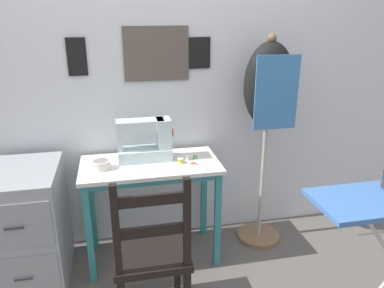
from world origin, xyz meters
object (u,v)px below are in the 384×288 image
(scissors, at_px, (197,165))
(sewing_machine, at_px, (147,141))
(wooden_chair, at_px, (151,254))
(thread_spool_mid_table, at_px, (187,157))
(dress_form, at_px, (268,96))
(thread_spool_far_edge, at_px, (195,157))
(filing_cabinet, at_px, (29,226))
(thread_spool_near_machine, at_px, (181,161))
(fabric_bowl, at_px, (101,164))

(scissors, bearing_deg, sewing_machine, 151.42)
(wooden_chair, bearing_deg, thread_spool_mid_table, 61.64)
(dress_form, bearing_deg, thread_spool_mid_table, -175.82)
(thread_spool_mid_table, bearing_deg, thread_spool_far_edge, 6.35)
(dress_form, bearing_deg, wooden_chair, -144.55)
(sewing_machine, xyz_separation_m, filing_cabinet, (-0.77, -0.14, -0.46))
(sewing_machine, relative_size, thread_spool_far_edge, 10.51)
(thread_spool_far_edge, bearing_deg, dress_form, 3.96)
(thread_spool_near_machine, xyz_separation_m, dress_form, (0.62, 0.08, 0.38))
(filing_cabinet, relative_size, dress_form, 0.50)
(thread_spool_far_edge, bearing_deg, wooden_chair, -121.99)
(thread_spool_far_edge, bearing_deg, filing_cabinet, -175.68)
(sewing_machine, xyz_separation_m, scissors, (0.30, -0.16, -0.13))
(thread_spool_far_edge, xyz_separation_m, wooden_chair, (-0.37, -0.59, -0.30))
(filing_cabinet, bearing_deg, sewing_machine, 10.33)
(sewing_machine, relative_size, dress_form, 0.24)
(thread_spool_far_edge, bearing_deg, thread_spool_mid_table, -173.65)
(wooden_chair, distance_m, filing_cabinet, 0.88)
(thread_spool_near_machine, xyz_separation_m, thread_spool_mid_table, (0.05, 0.04, 0.00))
(scissors, height_order, dress_form, dress_form)
(thread_spool_far_edge, xyz_separation_m, dress_form, (0.51, 0.04, 0.38))
(sewing_machine, distance_m, thread_spool_near_machine, 0.26)
(sewing_machine, height_order, scissors, sewing_machine)
(scissors, xyz_separation_m, dress_form, (0.52, 0.14, 0.40))
(thread_spool_far_edge, bearing_deg, scissors, -94.63)
(thread_spool_far_edge, distance_m, wooden_chair, 0.76)
(fabric_bowl, height_order, dress_form, dress_form)
(thread_spool_near_machine, xyz_separation_m, wooden_chair, (-0.26, -0.54, -0.30))
(thread_spool_near_machine, height_order, wooden_chair, wooden_chair)
(dress_form, bearing_deg, filing_cabinet, -175.79)
(wooden_chair, relative_size, filing_cabinet, 1.20)
(filing_cabinet, bearing_deg, dress_form, 4.21)
(filing_cabinet, xyz_separation_m, dress_form, (1.59, 0.12, 0.73))
(thread_spool_mid_table, bearing_deg, fabric_bowl, -177.16)
(thread_spool_far_edge, relative_size, wooden_chair, 0.04)
(sewing_machine, height_order, filing_cabinet, sewing_machine)
(thread_spool_near_machine, relative_size, thread_spool_far_edge, 1.20)
(sewing_machine, relative_size, filing_cabinet, 0.48)
(scissors, distance_m, dress_form, 0.67)
(thread_spool_mid_table, relative_size, filing_cabinet, 0.05)
(thread_spool_near_machine, bearing_deg, filing_cabinet, -178.02)
(sewing_machine, relative_size, thread_spool_near_machine, 8.73)
(fabric_bowl, xyz_separation_m, wooden_chair, (0.24, -0.56, -0.31))
(scissors, height_order, wooden_chair, wooden_chair)
(filing_cabinet, height_order, dress_form, dress_form)
(thread_spool_mid_table, distance_m, thread_spool_far_edge, 0.05)
(thread_spool_mid_table, distance_m, wooden_chair, 0.73)
(thread_spool_near_machine, distance_m, thread_spool_far_edge, 0.12)
(thread_spool_near_machine, bearing_deg, thread_spool_far_edge, 24.09)
(scissors, relative_size, thread_spool_near_machine, 3.22)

